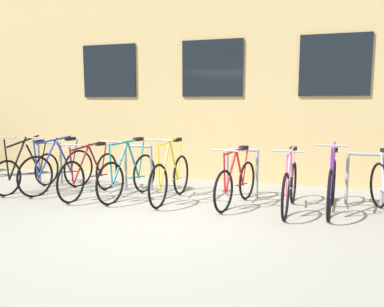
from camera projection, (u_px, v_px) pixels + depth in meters
The scene contains 11 objects.
ground_plane at pixel (155, 224), 5.28m from camera, with size 42.00×42.00×0.00m, color gray.
storefront_building at pixel (240, 70), 11.10m from camera, with size 28.00×6.63×5.22m.
bike_rack at pixel (188, 165), 7.05m from camera, with size 6.58×0.05×0.87m.
bicycle_purple at pixel (332, 185), 5.88m from camera, with size 0.44×1.76×1.10m.
bicycle_maroon at pixel (90, 174), 6.91m from camera, with size 0.44×1.79×1.00m.
bicycle_yellow at pixel (170, 177), 6.57m from camera, with size 0.44×1.74×1.11m.
bicycle_pink at pixel (290, 186), 5.95m from camera, with size 0.44×1.74×1.01m.
bicycle_blue at pixel (58, 170), 7.24m from camera, with size 0.56×1.71×1.08m.
bicycle_teal at pixel (129, 175), 6.75m from camera, with size 0.45×1.73×1.06m.
bicycle_black at pixel (28, 171), 7.35m from camera, with size 0.44×1.66×1.08m.
bicycle_red at pixel (236, 182), 6.27m from camera, with size 0.52×1.60×0.98m.
Camera 1 is at (1.97, -4.74, 1.66)m, focal length 35.90 mm.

